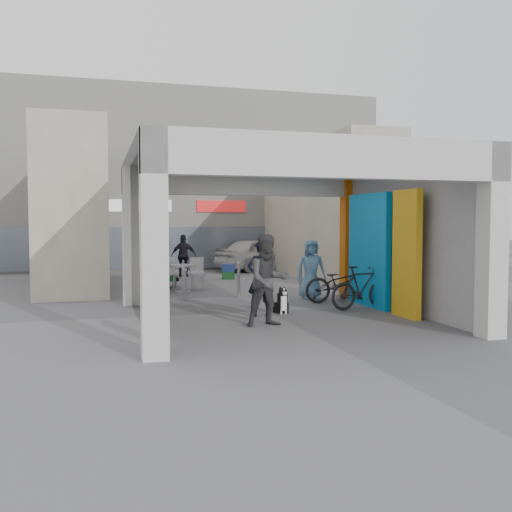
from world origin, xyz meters
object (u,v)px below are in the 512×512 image
object	(u,v)px
bicycle_front	(341,283)
white_van	(261,254)
man_elderly	(311,269)
produce_stand	(157,277)
cafe_set	(177,280)
man_crates	(184,256)
man_back_turned	(268,280)
bicycle_rear	(362,287)
border_collie	(282,302)
man_with_dog	(261,278)

from	to	relation	value
bicycle_front	white_van	distance (m)	10.19
man_elderly	produce_stand	bearing A→B (deg)	145.22
produce_stand	man_elderly	distance (m)	5.37
cafe_set	man_elderly	distance (m)	4.28
man_elderly	man_crates	bearing A→B (deg)	118.65
man_elderly	bicycle_front	bearing A→B (deg)	-52.09
man_back_turned	bicycle_rear	xyz separation A→B (m)	(2.81, 1.49, -0.40)
border_collie	man_back_turned	world-z (taller)	man_back_turned
cafe_set	man_with_dog	size ratio (longest dim) A/B	0.97
bicycle_front	man_crates	bearing A→B (deg)	22.05
cafe_set	produce_stand	bearing A→B (deg)	113.19
produce_stand	bicycle_rear	world-z (taller)	bicycle_rear
produce_stand	man_back_turned	size ratio (longest dim) A/B	0.71
man_with_dog	man_back_turned	xyz separation A→B (m)	(-0.18, -1.17, 0.08)
bicycle_front	white_van	size ratio (longest dim) A/B	0.47
cafe_set	man_crates	xyz separation A→B (m)	(0.89, 4.58, 0.46)
white_van	produce_stand	bearing A→B (deg)	114.44
border_collie	white_van	xyz separation A→B (m)	(2.83, 11.46, 0.46)
man_back_turned	bicycle_front	distance (m)	3.92
man_crates	man_elderly	bearing A→B (deg)	119.40
cafe_set	border_collie	distance (m)	5.20
bicycle_rear	man_crates	bearing A→B (deg)	6.83
cafe_set	man_elderly	size ratio (longest dim) A/B	1.01
man_elderly	bicycle_rear	xyz separation A→B (m)	(0.49, -2.13, -0.29)
man_elderly	white_van	size ratio (longest dim) A/B	0.39
produce_stand	man_crates	world-z (taller)	man_crates
border_collie	white_van	bearing A→B (deg)	59.89
produce_stand	border_collie	xyz separation A→B (m)	(2.21, -6.01, -0.09)
border_collie	bicycle_rear	size ratio (longest dim) A/B	0.36
produce_stand	border_collie	size ratio (longest dim) A/B	2.05
bicycle_rear	bicycle_front	bearing A→B (deg)	-10.34
bicycle_front	white_van	xyz separation A→B (m)	(0.77, 10.16, 0.20)
produce_stand	bicycle_rear	bearing A→B (deg)	-40.14
border_collie	man_back_turned	distance (m)	1.72
border_collie	man_with_dog	world-z (taller)	man_with_dog
border_collie	bicycle_front	bearing A→B (deg)	15.92
cafe_set	produce_stand	size ratio (longest dim) A/B	1.26
produce_stand	man_back_turned	bearing A→B (deg)	-64.82
produce_stand	man_with_dog	xyz separation A→B (m)	(1.64, -6.24, 0.51)
man_back_turned	man_crates	distance (m)	10.89
border_collie	cafe_set	bearing A→B (deg)	93.21
produce_stand	bicycle_rear	distance (m)	7.30
man_with_dog	bicycle_rear	world-z (taller)	man_with_dog
man_with_dog	bicycle_rear	bearing A→B (deg)	-176.04
bicycle_front	bicycle_rear	bearing A→B (deg)	-177.45
bicycle_front	white_van	world-z (taller)	white_van
man_back_turned	man_elderly	world-z (taller)	man_back_turned
produce_stand	man_crates	bearing A→B (deg)	82.59
border_collie	man_back_turned	size ratio (longest dim) A/B	0.35
cafe_set	border_collie	bearing A→B (deg)	-70.54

